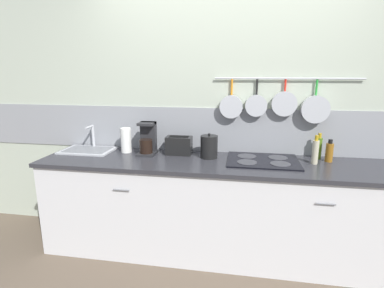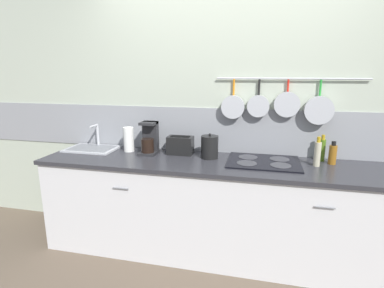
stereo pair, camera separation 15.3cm
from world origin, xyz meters
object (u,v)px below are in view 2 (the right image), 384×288
object	(u,v)px
paper_towel_roll	(129,139)
kettle	(210,147)
bottle_sesame_oil	(322,149)
bottle_vinegar	(333,154)
toaster	(180,145)
coffee_maker	(149,140)
bottle_dish_soap	(317,153)

from	to	relation	value
paper_towel_roll	kettle	bearing A→B (deg)	-4.15
bottle_sesame_oil	bottle_vinegar	bearing A→B (deg)	-48.82
toaster	bottle_sesame_oil	distance (m)	1.27
coffee_maker	toaster	size ratio (longest dim) A/B	1.19
paper_towel_roll	bottle_sesame_oil	xyz separation A→B (m)	(1.79, 0.08, -0.02)
paper_towel_roll	kettle	distance (m)	0.82
paper_towel_roll	coffee_maker	bearing A→B (deg)	-6.95
toaster	bottle_dish_soap	size ratio (longest dim) A/B	1.03
coffee_maker	bottle_dish_soap	distance (m)	1.50
bottle_dish_soap	bottle_sesame_oil	distance (m)	0.18
paper_towel_roll	bottle_sesame_oil	distance (m)	1.80
toaster	kettle	distance (m)	0.30
paper_towel_roll	kettle	size ratio (longest dim) A/B	1.04
coffee_maker	bottle_vinegar	world-z (taller)	coffee_maker
kettle	bottle_vinegar	bearing A→B (deg)	3.04
kettle	coffee_maker	bearing A→B (deg)	176.92
bottle_sesame_oil	toaster	bearing A→B (deg)	-176.91
toaster	bottle_dish_soap	distance (m)	1.21
paper_towel_roll	bottle_sesame_oil	bearing A→B (deg)	2.49
bottle_dish_soap	bottle_sesame_oil	bearing A→B (deg)	69.06
bottle_vinegar	coffee_maker	bearing A→B (deg)	-179.17
coffee_maker	kettle	world-z (taller)	coffee_maker
kettle	bottle_sesame_oil	world-z (taller)	bottle_sesame_oil
paper_towel_roll	bottle_vinegar	xyz separation A→B (m)	(1.87, -0.00, -0.03)
bottle_sesame_oil	bottle_vinegar	size ratio (longest dim) A/B	1.18
paper_towel_roll	bottle_dish_soap	distance (m)	1.73
kettle	bottle_sesame_oil	bearing A→B (deg)	8.01
coffee_maker	bottle_vinegar	distance (m)	1.64
paper_towel_roll	kettle	world-z (taller)	paper_towel_roll
coffee_maker	kettle	xyz separation A→B (m)	(0.59, -0.03, -0.02)
paper_towel_roll	toaster	distance (m)	0.52
paper_towel_roll	toaster	size ratio (longest dim) A/B	0.93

